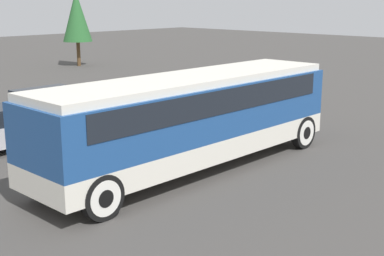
{
  "coord_description": "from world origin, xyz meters",
  "views": [
    {
      "loc": [
        -11.37,
        -10.87,
        5.12
      ],
      "look_at": [
        0.0,
        0.0,
        1.31
      ],
      "focal_mm": 50.0,
      "sensor_mm": 36.0,
      "label": 1
    }
  ],
  "objects": [
    {
      "name": "tour_bus",
      "position": [
        0.1,
        0.0,
        1.77
      ],
      "size": [
        10.73,
        2.63,
        2.9
      ],
      "color": "silver",
      "rests_on": "ground_plane"
    },
    {
      "name": "parked_car_near",
      "position": [
        0.52,
        8.86,
        0.72
      ],
      "size": [
        4.79,
        1.98,
        1.45
      ],
      "color": "silver",
      "rests_on": "ground_plane"
    },
    {
      "name": "ground_plane",
      "position": [
        0.0,
        0.0,
        0.0
      ],
      "size": [
        120.0,
        120.0,
        0.0
      ],
      "primitive_type": "plane",
      "color": "#423F3D"
    },
    {
      "name": "tree_left",
      "position": [
        12.81,
        24.52,
        3.81
      ],
      "size": [
        2.24,
        2.24,
        5.77
      ],
      "color": "brown",
      "rests_on": "ground_plane"
    },
    {
      "name": "parked_car_far",
      "position": [
        -2.99,
        6.22,
        0.76
      ],
      "size": [
        4.72,
        1.79,
        1.53
      ],
      "color": "#BCBCC1",
      "rests_on": "ground_plane"
    },
    {
      "name": "parked_car_mid",
      "position": [
        4.54,
        5.17,
        0.72
      ],
      "size": [
        4.67,
        1.85,
        1.44
      ],
      "color": "#2D5638",
      "rests_on": "ground_plane"
    }
  ]
}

